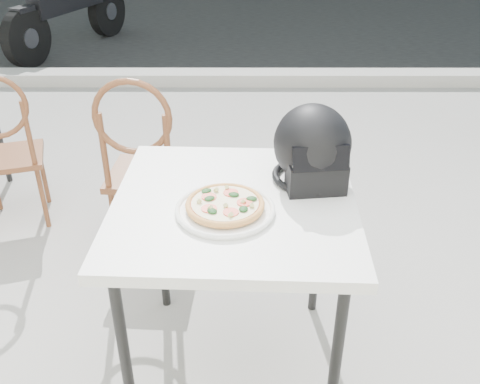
{
  "coord_description": "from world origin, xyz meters",
  "views": [
    {
      "loc": [
        0.2,
        -2.17,
        1.78
      ],
      "look_at": [
        0.2,
        -0.6,
        0.86
      ],
      "focal_mm": 40.0,
      "sensor_mm": 36.0,
      "label": 1
    }
  ],
  "objects_px": {
    "helmet": "(313,149)",
    "cafe_chair_side": "(4,143)",
    "pizza": "(225,204)",
    "cafe_chair_main": "(142,159)",
    "motorcycle": "(69,10)",
    "plate": "(225,210)",
    "cafe_table_main": "(234,218)"
  },
  "relations": [
    {
      "from": "helmet",
      "to": "cafe_chair_side",
      "type": "height_order",
      "value": "helmet"
    },
    {
      "from": "pizza",
      "to": "cafe_chair_main",
      "type": "height_order",
      "value": "cafe_chair_main"
    },
    {
      "from": "pizza",
      "to": "cafe_chair_main",
      "type": "bearing_deg",
      "value": 116.99
    },
    {
      "from": "cafe_chair_main",
      "to": "motorcycle",
      "type": "xyz_separation_m",
      "value": [
        -1.5,
        4.0,
        -0.11
      ]
    },
    {
      "from": "pizza",
      "to": "helmet",
      "type": "distance_m",
      "value": 0.39
    },
    {
      "from": "plate",
      "to": "cafe_chair_side",
      "type": "relative_size",
      "value": 0.48
    },
    {
      "from": "cafe_chair_side",
      "to": "pizza",
      "type": "bearing_deg",
      "value": 120.65
    },
    {
      "from": "cafe_chair_main",
      "to": "motorcycle",
      "type": "relative_size",
      "value": 0.52
    },
    {
      "from": "pizza",
      "to": "helmet",
      "type": "height_order",
      "value": "helmet"
    },
    {
      "from": "cafe_table_main",
      "to": "plate",
      "type": "bearing_deg",
      "value": -111.7
    },
    {
      "from": "cafe_chair_main",
      "to": "plate",
      "type": "bearing_deg",
      "value": 120.9
    },
    {
      "from": "motorcycle",
      "to": "cafe_chair_main",
      "type": "bearing_deg",
      "value": -46.44
    },
    {
      "from": "helmet",
      "to": "motorcycle",
      "type": "distance_m",
      "value": 5.19
    },
    {
      "from": "helmet",
      "to": "motorcycle",
      "type": "relative_size",
      "value": 0.17
    },
    {
      "from": "pizza",
      "to": "cafe_chair_side",
      "type": "distance_m",
      "value": 1.71
    },
    {
      "from": "helmet",
      "to": "pizza",
      "type": "bearing_deg",
      "value": -151.14
    },
    {
      "from": "cafe_chair_side",
      "to": "plate",
      "type": "bearing_deg",
      "value": 120.64
    },
    {
      "from": "cafe_table_main",
      "to": "helmet",
      "type": "xyz_separation_m",
      "value": [
        0.28,
        0.15,
        0.2
      ]
    },
    {
      "from": "plate",
      "to": "helmet",
      "type": "xyz_separation_m",
      "value": [
        0.31,
        0.22,
        0.12
      ]
    },
    {
      "from": "cafe_chair_main",
      "to": "cafe_table_main",
      "type": "bearing_deg",
      "value": 124.64
    },
    {
      "from": "cafe_table_main",
      "to": "cafe_chair_side",
      "type": "xyz_separation_m",
      "value": [
        -1.27,
        1.06,
        -0.21
      ]
    },
    {
      "from": "cafe_chair_main",
      "to": "helmet",
      "type": "bearing_deg",
      "value": 143.19
    },
    {
      "from": "helmet",
      "to": "cafe_chair_main",
      "type": "xyz_separation_m",
      "value": [
        -0.76,
        0.65,
        -0.37
      ]
    },
    {
      "from": "plate",
      "to": "motorcycle",
      "type": "bearing_deg",
      "value": 111.74
    },
    {
      "from": "pizza",
      "to": "cafe_chair_side",
      "type": "xyz_separation_m",
      "value": [
        -1.24,
        1.14,
        -0.31
      ]
    },
    {
      "from": "cafe_table_main",
      "to": "motorcycle",
      "type": "height_order",
      "value": "motorcycle"
    },
    {
      "from": "helmet",
      "to": "cafe_chair_side",
      "type": "bearing_deg",
      "value": 142.98
    },
    {
      "from": "cafe_table_main",
      "to": "motorcycle",
      "type": "xyz_separation_m",
      "value": [
        -1.97,
        4.8,
        -0.28
      ]
    },
    {
      "from": "pizza",
      "to": "motorcycle",
      "type": "height_order",
      "value": "motorcycle"
    },
    {
      "from": "pizza",
      "to": "motorcycle",
      "type": "xyz_separation_m",
      "value": [
        -1.94,
        4.87,
        -0.38
      ]
    },
    {
      "from": "motorcycle",
      "to": "helmet",
      "type": "bearing_deg",
      "value": -41.12
    },
    {
      "from": "cafe_table_main",
      "to": "cafe_chair_side",
      "type": "height_order",
      "value": "cafe_chair_side"
    }
  ]
}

